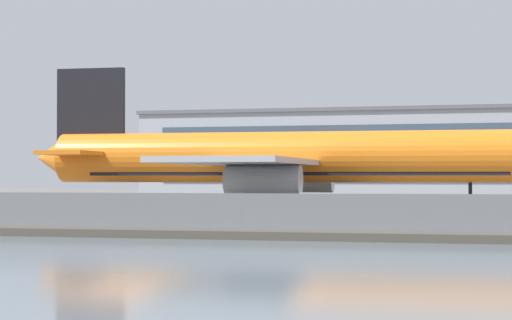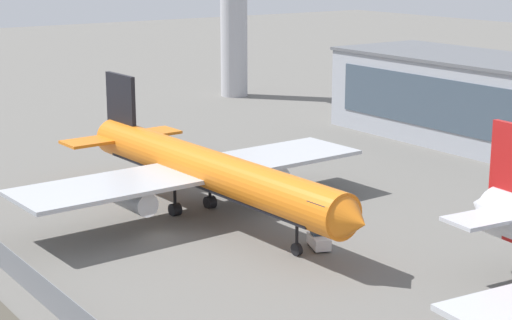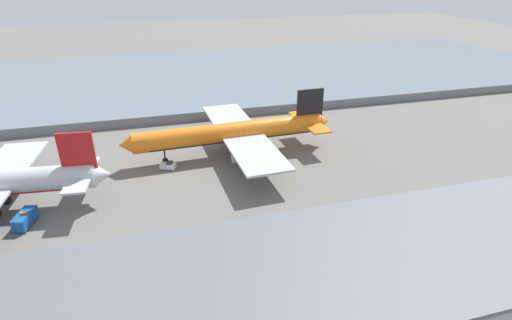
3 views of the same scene
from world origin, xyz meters
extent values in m
plane|color=#66635E|center=(0.00, 0.00, 0.00)|extent=(500.00, 500.00, 0.00)
cube|color=slate|center=(0.00, -71.00, 0.00)|extent=(320.00, 98.00, 0.01)
cube|color=#474238|center=(0.00, -20.50, 0.25)|extent=(320.00, 3.00, 0.50)
cube|color=slate|center=(0.00, -16.00, 1.32)|extent=(280.00, 0.08, 2.63)
cylinder|color=slate|center=(-98.00, -16.00, 1.32)|extent=(0.10, 0.10, 2.63)
cylinder|color=slate|center=(0.00, -16.00, 1.32)|extent=(0.10, 0.10, 2.63)
cylinder|color=orange|center=(-2.02, 7.87, 5.48)|extent=(43.49, 6.23, 4.48)
cone|color=orange|center=(20.86, 8.79, 5.48)|extent=(3.08, 4.37, 4.25)
cone|color=orange|center=(-24.91, 6.94, 5.48)|extent=(3.07, 4.14, 4.03)
cube|color=#232D3D|center=(17.90, 8.67, 6.04)|extent=(2.61, 3.90, 1.34)
cube|color=black|center=(-2.02, 7.87, 4.25)|extent=(36.96, 5.07, 0.81)
cube|color=#B7BABF|center=(-4.61, 18.17, 4.92)|extent=(10.37, 21.17, 0.45)
cube|color=#B7BABF|center=(-3.77, -2.62, 4.92)|extent=(10.37, 21.17, 0.45)
cylinder|color=#B7BABF|center=(-3.24, 16.56, 3.47)|extent=(6.16, 2.71, 2.46)
cylinder|color=#B7BABF|center=(-2.53, -0.90, 3.47)|extent=(6.16, 2.71, 2.46)
cube|color=black|center=(-21.08, 7.09, 9.96)|extent=(6.52, 0.80, 7.61)
cube|color=orange|center=(-21.23, 10.90, 5.82)|extent=(4.64, 7.80, 0.36)
cube|color=orange|center=(-20.92, 3.28, 5.82)|extent=(4.64, 7.80, 0.36)
cylinder|color=black|center=(13.14, 8.48, 1.94)|extent=(0.31, 0.31, 2.62)
cylinder|color=black|center=(13.14, 8.48, 0.63)|extent=(1.27, 0.54, 1.25)
cylinder|color=black|center=(-5.15, 10.09, 1.94)|extent=(0.36, 0.36, 2.62)
cylinder|color=black|center=(-5.15, 10.09, 0.63)|extent=(1.48, 1.06, 1.44)
cylinder|color=black|center=(-4.96, 5.39, 1.94)|extent=(0.36, 0.36, 2.62)
cylinder|color=black|center=(-4.96, 5.39, 0.63)|extent=(1.48, 1.06, 1.44)
cone|color=silver|center=(24.56, 21.59, 5.52)|extent=(3.33, 4.34, 4.06)
cube|color=#B7BABF|center=(42.33, 10.33, 4.96)|extent=(10.47, 19.54, 0.45)
cylinder|color=#B7BABF|center=(43.65, 11.71, 3.49)|extent=(5.70, 3.03, 2.48)
cube|color=#B21919|center=(28.13, 21.22, 10.03)|extent=(5.89, 1.14, 7.66)
cube|color=silver|center=(28.48, 24.64, 5.86)|extent=(4.59, 7.24, 0.36)
cube|color=silver|center=(27.78, 17.80, 5.86)|extent=(4.59, 7.24, 0.36)
cylinder|color=black|center=(42.27, 17.39, 1.95)|extent=(0.36, 0.36, 2.64)
cylinder|color=black|center=(42.27, 17.39, 0.63)|extent=(1.55, 1.16, 1.45)
cube|color=white|center=(12.77, 11.52, 0.75)|extent=(3.57, 2.68, 1.11)
cube|color=#283847|center=(12.40, 11.67, 1.55)|extent=(1.52, 1.60, 0.50)
cylinder|color=black|center=(11.60, 11.26, 0.35)|extent=(0.73, 0.46, 0.70)
cylinder|color=black|center=(12.10, 12.52, 0.35)|extent=(0.73, 0.46, 0.70)
cylinder|color=black|center=(13.44, 10.52, 0.35)|extent=(0.73, 0.46, 0.70)
cylinder|color=black|center=(13.95, 11.79, 0.35)|extent=(0.73, 0.46, 0.70)
cube|color=#19519E|center=(37.31, 26.00, 1.27)|extent=(3.25, 5.55, 2.07)
cube|color=#283847|center=(36.89, 24.23, 1.66)|extent=(2.21, 1.58, 0.83)
cube|color=orange|center=(37.31, 26.00, 2.40)|extent=(1.14, 0.73, 0.16)
cylinder|color=black|center=(37.84, 24.22, 0.42)|extent=(0.41, 0.87, 0.84)
cylinder|color=black|center=(36.03, 24.65, 0.42)|extent=(0.41, 0.87, 0.84)
cylinder|color=black|center=(38.59, 27.35, 0.42)|extent=(0.41, 0.87, 0.84)
cylinder|color=black|center=(36.78, 27.78, 0.42)|extent=(0.41, 0.87, 0.84)
cube|color=#3D4C5B|center=(9.83, 52.71, 6.92)|extent=(81.76, 0.16, 7.55)
cube|color=#5B5E63|center=(9.83, 62.11, 12.84)|extent=(89.47, 19.23, 0.50)
camera|label=1|loc=(17.57, -77.63, 3.56)|focal=70.00mm
camera|label=2|loc=(74.63, -39.44, 28.59)|focal=60.00mm
camera|label=3|loc=(15.08, 89.81, 39.15)|focal=28.00mm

